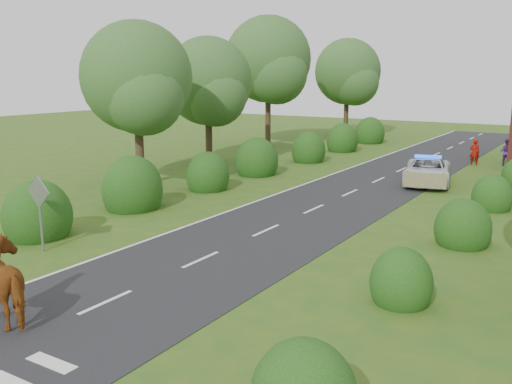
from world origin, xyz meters
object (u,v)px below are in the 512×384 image
Objects in this scene: police_van at (427,171)px; pedestrian_red at (475,152)px; road_sign at (39,202)px; pedestrian_purple at (506,152)px; cow at (13,288)px.

pedestrian_red reaches higher than police_van.
pedestrian_purple is at bearing 69.61° from road_sign.
road_sign is 28.93m from pedestrian_purple.
road_sign is at bearing -124.87° from cow.
road_sign is at bearing 62.10° from pedestrian_red.
pedestrian_purple is at bearing 178.31° from cow.
pedestrian_red is 0.95× the size of pedestrian_purple.
road_sign is 27.57m from pedestrian_red.
cow is at bearing -44.39° from road_sign.
police_van is at bearing 73.75° from pedestrian_red.
pedestrian_red is at bearing 39.15° from pedestrian_purple.
pedestrian_red reaches higher than cow.
road_sign is 1.46× the size of pedestrian_purple.
road_sign is 1.11× the size of cow.
cow is 31.56m from pedestrian_purple.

